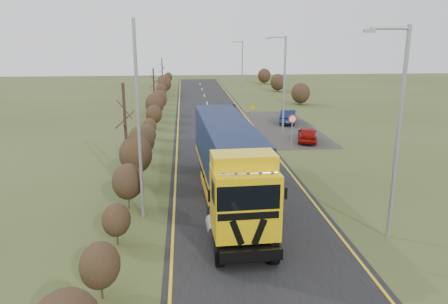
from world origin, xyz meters
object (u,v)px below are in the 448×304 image
at_px(lorry, 228,158).
at_px(car_blue_sedan, 288,117).
at_px(streetlight_near, 397,126).
at_px(car_red_hatchback, 307,134).
at_px(speed_sign, 292,124).

relative_size(lorry, car_blue_sedan, 3.59).
height_order(lorry, streetlight_near, streetlight_near).
bearing_deg(car_blue_sedan, lorry, 84.74).
distance_m(car_blue_sedan, streetlight_near, 26.44).
bearing_deg(car_red_hatchback, car_blue_sedan, -77.31).
bearing_deg(speed_sign, lorry, -118.44).
bearing_deg(lorry, car_blue_sedan, 66.00).
distance_m(lorry, car_blue_sedan, 22.63).
height_order(car_blue_sedan, streetlight_near, streetlight_near).
xyz_separation_m(car_red_hatchback, car_blue_sedan, (0.27, 8.07, 0.05)).
distance_m(lorry, streetlight_near, 8.61).
bearing_deg(speed_sign, car_red_hatchback, 36.21).
xyz_separation_m(car_blue_sedan, streetlight_near, (-1.78, -26.03, 4.29)).
xyz_separation_m(lorry, car_blue_sedan, (8.26, 21.00, -1.70)).
distance_m(streetlight_near, speed_sign, 17.06).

